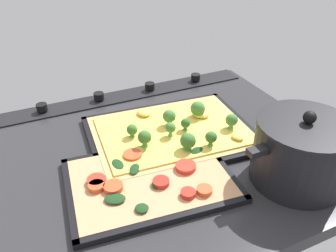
{
  "coord_description": "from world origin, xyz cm",
  "views": [
    {
      "loc": [
        25.97,
        57.26,
        46.01
      ],
      "look_at": [
        -0.46,
        -0.22,
        6.02
      ],
      "focal_mm": 37.09,
      "sensor_mm": 36.0,
      "label": 1
    }
  ],
  "objects_px": {
    "baking_tray_front": "(171,135)",
    "cooking_pot": "(301,152)",
    "veggie_pizza_back": "(149,179)",
    "broccoli_pizza": "(174,130)",
    "baking_tray_back": "(150,181)"
  },
  "relations": [
    {
      "from": "baking_tray_front",
      "to": "cooking_pot",
      "type": "relative_size",
      "value": 1.59
    },
    {
      "from": "baking_tray_front",
      "to": "veggie_pizza_back",
      "type": "distance_m",
      "value": 0.17
    },
    {
      "from": "broccoli_pizza",
      "to": "veggie_pizza_back",
      "type": "distance_m",
      "value": 0.17
    },
    {
      "from": "baking_tray_back",
      "to": "baking_tray_front",
      "type": "bearing_deg",
      "value": -129.37
    },
    {
      "from": "veggie_pizza_back",
      "to": "cooking_pot",
      "type": "relative_size",
      "value": 1.25
    },
    {
      "from": "baking_tray_back",
      "to": "cooking_pot",
      "type": "height_order",
      "value": "cooking_pot"
    },
    {
      "from": "baking_tray_front",
      "to": "broccoli_pizza",
      "type": "relative_size",
      "value": 1.07
    },
    {
      "from": "baking_tray_back",
      "to": "veggie_pizza_back",
      "type": "bearing_deg",
      "value": -0.24
    },
    {
      "from": "broccoli_pizza",
      "to": "veggie_pizza_back",
      "type": "relative_size",
      "value": 1.19
    },
    {
      "from": "baking_tray_front",
      "to": "broccoli_pizza",
      "type": "xyz_separation_m",
      "value": [
        -0.0,
        0.0,
        0.01
      ]
    },
    {
      "from": "baking_tray_front",
      "to": "baking_tray_back",
      "type": "relative_size",
      "value": 1.17
    },
    {
      "from": "baking_tray_back",
      "to": "veggie_pizza_back",
      "type": "distance_m",
      "value": 0.01
    },
    {
      "from": "baking_tray_front",
      "to": "veggie_pizza_back",
      "type": "xyz_separation_m",
      "value": [
        0.11,
        0.13,
        0.01
      ]
    },
    {
      "from": "broccoli_pizza",
      "to": "veggie_pizza_back",
      "type": "bearing_deg",
      "value": 48.14
    },
    {
      "from": "broccoli_pizza",
      "to": "baking_tray_back",
      "type": "bearing_deg",
      "value": 48.72
    }
  ]
}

